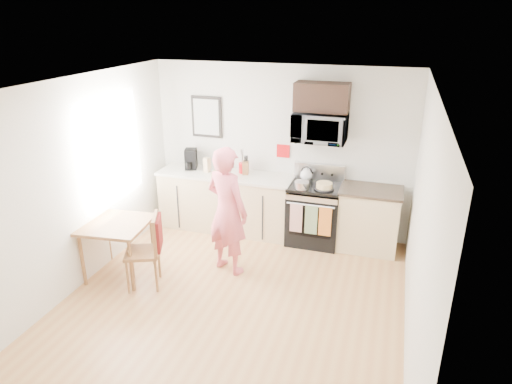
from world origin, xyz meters
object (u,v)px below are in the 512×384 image
(chair, at_px, (152,241))
(cake, at_px, (324,186))
(microwave, at_px, (320,127))
(dining_table, at_px, (116,229))
(person, at_px, (227,211))
(range, at_px, (314,215))

(chair, height_order, cake, cake)
(microwave, bearing_deg, cake, -58.88)
(dining_table, xyz_separation_m, chair, (0.57, -0.09, -0.04))
(microwave, distance_m, chair, 2.80)
(person, xyz_separation_m, chair, (-0.76, -0.64, -0.24))
(range, relative_size, chair, 1.19)
(cake, bearing_deg, dining_table, -146.96)
(dining_table, bearing_deg, range, 36.96)
(microwave, bearing_deg, dining_table, -141.39)
(microwave, xyz_separation_m, dining_table, (-2.28, -1.82, -1.09))
(microwave, height_order, chair, microwave)
(range, relative_size, cake, 4.09)
(microwave, distance_m, cake, 0.84)
(person, height_order, dining_table, person)
(person, bearing_deg, cake, -115.49)
(dining_table, height_order, chair, chair)
(person, bearing_deg, range, -107.82)
(range, xyz_separation_m, person, (-0.95, -1.16, 0.43))
(range, height_order, dining_table, range)
(dining_table, distance_m, cake, 2.91)
(person, height_order, chair, person)
(microwave, distance_m, dining_table, 3.12)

